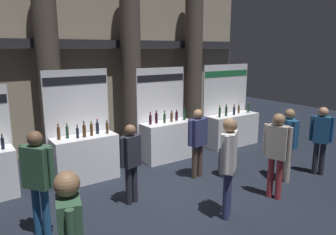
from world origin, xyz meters
name	(u,v)px	position (x,y,z in m)	size (l,w,h in m)	color
ground_plane	(166,197)	(0.00, 0.00, 0.00)	(24.00, 24.00, 0.00)	black
hall_colonnade	(86,56)	(0.00, 4.12, 2.74)	(11.82, 1.16, 5.62)	tan
exhibitor_booth_1	(84,153)	(-1.03, 1.79, 0.63)	(1.50, 0.66, 2.51)	white
exhibitor_booth_2	(167,136)	(1.33, 1.92, 0.63)	(1.50, 0.66, 2.46)	white
exhibitor_booth_3	(231,126)	(3.70, 1.84, 0.61)	(1.82, 0.66, 2.48)	white
trash_bin	(226,162)	(1.80, 0.11, 0.33)	(0.38, 0.38, 0.66)	#38383D
visitor_0	(38,174)	(-2.42, -0.03, 1.06)	(0.46, 0.50, 1.75)	navy
visitor_1	(321,136)	(3.67, -1.08, 0.96)	(0.37, 0.45, 1.64)	#23232D
visitor_2	(277,149)	(1.76, -1.28, 1.03)	(0.32, 0.53, 1.74)	maroon
visitor_4	(198,137)	(1.18, 0.44, 0.97)	(0.57, 0.30, 1.62)	#47382D
visitor_5	(229,159)	(0.44, -1.27, 1.10)	(0.49, 0.42, 1.82)	navy
visitor_6	(288,138)	(2.70, -0.87, 1.01)	(0.44, 0.54, 1.67)	#ADA393
visitor_8	(131,158)	(-0.70, 0.17, 0.92)	(0.51, 0.29, 1.57)	#23232D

